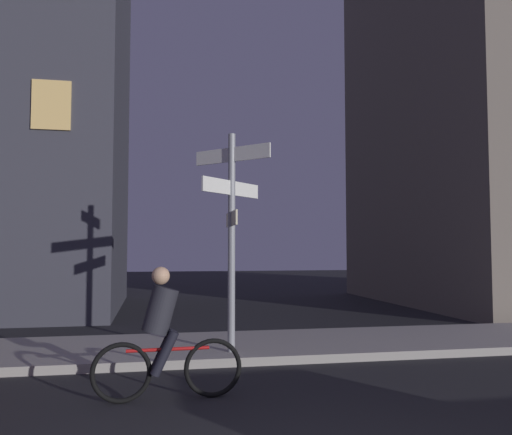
{
  "coord_description": "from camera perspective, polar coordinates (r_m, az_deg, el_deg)",
  "views": [
    {
      "loc": [
        -1.28,
        -3.33,
        1.83
      ],
      "look_at": [
        0.45,
        5.59,
        2.37
      ],
      "focal_mm": 36.81,
      "sensor_mm": 36.0,
      "label": 1
    }
  ],
  "objects": [
    {
      "name": "cyclist",
      "position": [
        6.62,
        -9.96,
        -12.77
      ],
      "size": [
        1.82,
        0.34,
        1.61
      ],
      "color": "black",
      "rests_on": "ground_plane"
    },
    {
      "name": "sidewalk_kerb",
      "position": [
        9.7,
        -3.32,
        -13.87
      ],
      "size": [
        40.0,
        2.65,
        0.14
      ],
      "primitive_type": "cube",
      "color": "#9E9991",
      "rests_on": "ground_plane"
    },
    {
      "name": "signpost",
      "position": [
        8.75,
        -2.67,
        -0.31
      ],
      "size": [
        1.11,
        1.11,
        3.62
      ],
      "color": "gray",
      "rests_on": "sidewalk_kerb"
    }
  ]
}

